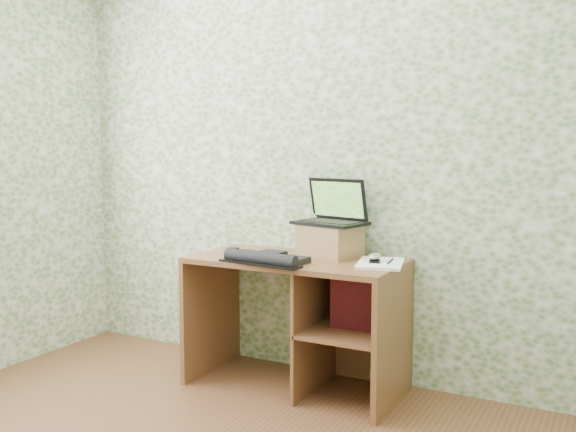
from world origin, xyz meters
The scene contains 10 objects.
wall_back centered at (0.00, 1.75, 1.30)m, with size 3.50×3.50×0.00m, color silver.
desk centered at (0.08, 1.47, 0.48)m, with size 1.20×0.60×0.75m.
riser centered at (0.15, 1.58, 0.84)m, with size 0.31×0.26×0.18m, color #916541.
laptop centered at (0.15, 1.63, 1.00)m, with size 0.44×0.36×0.26m.
keyboard centered at (-0.08, 1.24, 0.77)m, with size 0.50×0.29×0.07m.
headphones centered at (-0.37, 1.44, 0.76)m, with size 0.20×0.18×0.03m.
notepad centered at (0.49, 1.47, 0.76)m, with size 0.23×0.33×0.02m, color white.
mouse centered at (0.47, 1.46, 0.78)m, with size 0.07×0.11×0.04m, color #B7B7BA.
pen centered at (0.54, 1.50, 0.77)m, with size 0.01×0.01×0.14m, color black.
red_box centered at (0.36, 1.44, 0.54)m, with size 0.25×0.08×0.30m, color maroon.
Camera 1 is at (1.64, -1.75, 1.38)m, focal length 40.00 mm.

